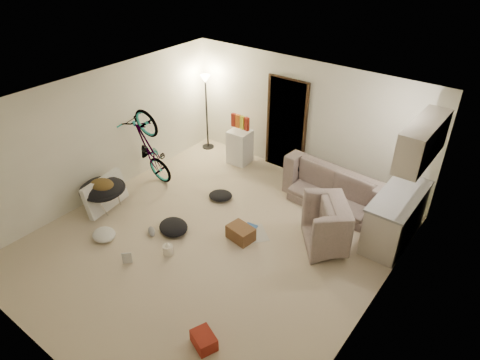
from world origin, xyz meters
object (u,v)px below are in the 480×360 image
Objects in this scene: armchair at (344,230)px; saucer_chair at (103,192)px; sofa at (339,189)px; juicer at (168,249)px; mini_fridge at (240,147)px; drink_case_a at (241,233)px; drink_case_b at (204,340)px; bicycle at (151,162)px; floor_lamp at (206,96)px; tv_box at (105,193)px; kitchen_counter at (395,218)px.

armchair reaches higher than saucer_chair.
sofa reaches higher than juicer.
armchair is 3.41m from mini_fridge.
saucer_chair reaches higher than drink_case_a.
mini_fridge is 1.73× the size of drink_case_a.
armchair is 3.03m from drink_case_b.
bicycle reaches higher than mini_fridge.
floor_lamp is 3.25m from tv_box.
mini_fridge is at bearing -5.41° from floor_lamp.
mini_fridge is 3.18m from saucer_chair.
saucer_chair is (-4.13, -1.79, 0.04)m from armchair.
kitchen_counter reaches higher than saucer_chair.
tv_box is at bearing 90.00° from saucer_chair.
armchair is 4.49m from tv_box.
armchair is 1.28× the size of mini_fridge.
saucer_chair is 3.78m from drink_case_b.
mini_fridge is 0.81× the size of tv_box.
sofa is 4.52m from tv_box.
sofa is 2.72× the size of mini_fridge.
drink_case_a is 2.24m from drink_case_b.
sofa is at bearing -9.47° from armchair.
saucer_chair is at bearing -110.96° from mini_fridge.
floor_lamp is at bearing 152.48° from drink_case_b.
sofa is at bearing -3.20° from floor_lamp.
drink_case_b is 1.40× the size of juicer.
drink_case_a is at bearing 8.59° from tv_box.
floor_lamp is 5.23× the size of drink_case_b.
tv_box reaches higher than sofa.
juicer is (2.01, -3.33, -1.21)m from floor_lamp.
floor_lamp is 4.54m from armchair.
floor_lamp is 4.03× the size of drink_case_a.
sofa is at bearing 40.13° from saucer_chair.
tv_box is 2.78× the size of drink_case_b.
kitchen_counter is 1.93× the size of mini_fridge.
bicycle reaches higher than tv_box.
floor_lamp is at bearing 0.60° from sofa.
juicer is (-1.56, -3.13, -0.21)m from sofa.
mini_fridge is 3.38m from juicer.
sofa is at bearing 31.22° from tv_box.
floor_lamp is 2.11× the size of saucer_chair.
floor_lamp is at bearing 121.14° from juicer.
tv_box reaches higher than drink_case_b.
saucer_chair is 3.48× the size of juicer.
mini_fridge is at bearing 63.74° from tv_box.
drink_case_a is at bearing -142.02° from kitchen_counter.
sofa is 2.25m from drink_case_a.
mini_fridge is at bearing 29.44° from armchair.
tv_box is 3.79m from drink_case_b.
kitchen_counter is 0.92m from armchair.
mini_fridge reaches higher than juicer.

